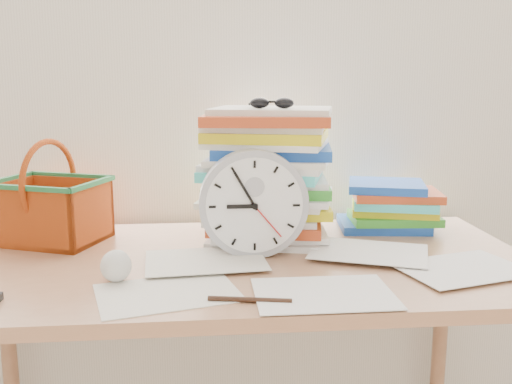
{
  "coord_description": "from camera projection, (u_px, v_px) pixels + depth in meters",
  "views": [
    {
      "loc": [
        -0.07,
        0.31,
        1.17
      ],
      "look_at": [
        0.05,
        1.6,
        0.91
      ],
      "focal_mm": 40.0,
      "sensor_mm": 36.0,
      "label": 1
    }
  ],
  "objects": [
    {
      "name": "book_stack",
      "position": [
        391.0,
        206.0,
        1.6
      ],
      "size": [
        0.3,
        0.25,
        0.13
      ],
      "primitive_type": null,
      "rotation": [
        0.0,
        0.0,
        -0.2
      ],
      "color": "white",
      "rests_on": "desk"
    },
    {
      "name": "desk",
      "position": [
        237.0,
        288.0,
        1.37
      ],
      "size": [
        1.4,
        0.7,
        0.75
      ],
      "color": "#A7714E",
      "rests_on": "ground"
    },
    {
      "name": "paper_stack",
      "position": [
        268.0,
        174.0,
        1.49
      ],
      "size": [
        0.39,
        0.34,
        0.35
      ],
      "primitive_type": null,
      "rotation": [
        0.0,
        0.0,
        -0.19
      ],
      "color": "white",
      "rests_on": "desk"
    },
    {
      "name": "sunglasses",
      "position": [
        272.0,
        103.0,
        1.4
      ],
      "size": [
        0.13,
        0.12,
        0.03
      ],
      "primitive_type": null,
      "rotation": [
        0.0,
        0.0,
        -0.1
      ],
      "color": "black",
      "rests_on": "paper_stack"
    },
    {
      "name": "clock",
      "position": [
        254.0,
        203.0,
        1.35
      ],
      "size": [
        0.26,
        0.05,
        0.26
      ],
      "primitive_type": "cylinder",
      "rotation": [
        1.57,
        0.0,
        0.0
      ],
      "color": "#A9AAB2",
      "rests_on": "desk"
    },
    {
      "name": "scattered_papers",
      "position": [
        237.0,
        256.0,
        1.35
      ],
      "size": [
        1.26,
        0.42,
        0.02
      ],
      "primitive_type": null,
      "color": "white",
      "rests_on": "desk"
    },
    {
      "name": "curtain",
      "position": [
        228.0,
        31.0,
        1.62
      ],
      "size": [
        2.4,
        0.01,
        2.5
      ],
      "primitive_type": "cube",
      "color": "white",
      "rests_on": "room_shell"
    },
    {
      "name": "pen",
      "position": [
        250.0,
        300.0,
        1.08
      ],
      "size": [
        0.16,
        0.04,
        0.01
      ],
      "primitive_type": "cylinder",
      "rotation": [
        0.0,
        1.57,
        -0.19
      ],
      "color": "black",
      "rests_on": "desk"
    },
    {
      "name": "basket",
      "position": [
        50.0,
        192.0,
        1.47
      ],
      "size": [
        0.32,
        0.29,
        0.26
      ],
      "primitive_type": null,
      "rotation": [
        0.0,
        0.0,
        -0.37
      ],
      "color": "#B94712",
      "rests_on": "desk"
    },
    {
      "name": "crumpled_ball",
      "position": [
        116.0,
        266.0,
        1.19
      ],
      "size": [
        0.07,
        0.07,
        0.07
      ],
      "primitive_type": "sphere",
      "color": "white",
      "rests_on": "desk"
    }
  ]
}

